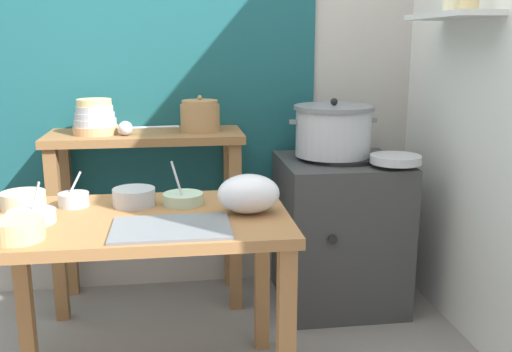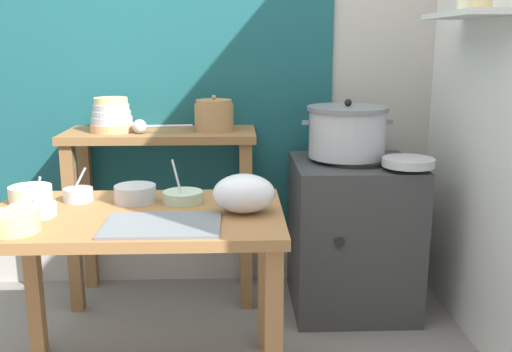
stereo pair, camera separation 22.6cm
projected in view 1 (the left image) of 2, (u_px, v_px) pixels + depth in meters
The scene contains 18 objects.
wall_back at pixel (180, 49), 3.03m from camera, with size 4.40×0.12×2.60m.
wall_right at pixel (505, 51), 2.35m from camera, with size 0.30×3.20×2.60m.
prep_table at pixel (139, 245), 2.11m from camera, with size 1.10×0.66×0.72m.
back_shelf_table at pixel (147, 176), 2.89m from camera, with size 0.96×0.40×0.90m.
stove_block at pixel (339, 231), 2.97m from camera, with size 0.60×0.61×0.78m.
steamer_pot at pixel (333, 130), 2.86m from camera, with size 0.45×0.40×0.29m.
clay_pot at pixel (200, 116), 2.86m from camera, with size 0.20×0.20×0.18m.
bowl_stack_enamel at pixel (95, 118), 2.78m from camera, with size 0.22×0.22×0.17m.
ladle at pixel (128, 128), 2.74m from camera, with size 0.29×0.07×0.07m.
serving_tray at pixel (171, 228), 1.93m from camera, with size 0.40×0.28×0.01m, color slate.
plastic_bag at pixel (249, 194), 2.11m from camera, with size 0.23×0.18×0.15m, color white.
wide_pan at pixel (396, 159), 2.70m from camera, with size 0.24×0.24×0.04m, color #B7BABF.
prep_bowl_0 at pixel (18, 229), 1.83m from camera, with size 0.16×0.16×0.07m.
prep_bowl_1 at pixel (134, 196), 2.21m from camera, with size 0.16×0.16×0.07m.
prep_bowl_2 at pixel (32, 216), 2.00m from camera, with size 0.17×0.17×0.15m.
prep_bowl_3 at pixel (183, 198), 2.23m from camera, with size 0.16×0.16×0.17m.
prep_bowl_4 at pixel (74, 199), 2.20m from camera, with size 0.12×0.12×0.13m.
prep_bowl_5 at pixel (23, 199), 2.17m from camera, with size 0.17×0.17×0.06m.
Camera 1 is at (0.05, -2.04, 1.33)m, focal length 40.23 mm.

